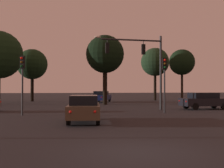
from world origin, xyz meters
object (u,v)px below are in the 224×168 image
object	(u,v)px
traffic_light_corner_right	(165,74)
car_crossing_right	(204,100)
tree_behind_sign	(182,62)
car_nearside_lane	(84,108)
traffic_light_corner_left	(22,73)
tree_left_far	(32,64)
tree_right_cluster	(105,54)
car_far_lane	(101,96)
tree_center_horizon	(155,62)
traffic_signal_mast_arm	(142,58)

from	to	relation	value
traffic_light_corner_right	car_crossing_right	size ratio (longest dim) A/B	0.94
tree_behind_sign	car_nearside_lane	bearing A→B (deg)	-126.36
traffic_light_corner_left	car_crossing_right	bearing A→B (deg)	13.54
traffic_light_corner_left	tree_left_far	size ratio (longest dim) A/B	0.55
tree_left_far	tree_behind_sign	bearing A→B (deg)	-23.76
tree_behind_sign	car_crossing_right	bearing A→B (deg)	-101.37
tree_behind_sign	tree_right_cluster	distance (m)	10.12
traffic_light_corner_left	car_far_lane	bearing A→B (deg)	66.65
tree_left_far	tree_center_horizon	bearing A→B (deg)	2.21
traffic_signal_mast_arm	traffic_light_corner_left	bearing A→B (deg)	-159.55
traffic_light_corner_right	car_nearside_lane	world-z (taller)	traffic_light_corner_right
traffic_signal_mast_arm	tree_behind_sign	world-z (taller)	tree_behind_sign
car_nearside_lane	car_crossing_right	xyz separation A→B (m)	(11.46, 8.34, 0.00)
car_crossing_right	car_far_lane	distance (m)	16.25
car_nearside_lane	tree_left_far	distance (m)	27.80
tree_behind_sign	car_far_lane	bearing A→B (deg)	155.86
tree_behind_sign	tree_left_far	bearing A→B (deg)	156.24
car_nearside_lane	tree_center_horizon	xyz separation A→B (m)	(12.84, 27.51, 5.21)
traffic_light_corner_right	tree_behind_sign	size ratio (longest dim) A/B	0.62
traffic_signal_mast_arm	traffic_light_corner_right	distance (m)	3.57
tree_right_cluster	tree_center_horizon	bearing A→B (deg)	48.49
tree_behind_sign	tree_center_horizon	world-z (taller)	tree_center_horizon
tree_left_far	tree_right_cluster	bearing A→B (deg)	-46.66
traffic_light_corner_right	tree_behind_sign	world-z (taller)	tree_behind_sign
car_far_lane	traffic_signal_mast_arm	bearing A→B (deg)	-82.71
car_nearside_lane	tree_left_far	size ratio (longest dim) A/B	0.61
car_nearside_lane	car_far_lane	world-z (taller)	same
traffic_signal_mast_arm	tree_right_cluster	size ratio (longest dim) A/B	0.81
traffic_light_corner_left	tree_center_horizon	distance (m)	28.62
traffic_light_corner_left	tree_right_cluster	bearing A→B (deg)	58.62
tree_behind_sign	tree_right_cluster	world-z (taller)	tree_right_cluster
traffic_signal_mast_arm	car_crossing_right	xyz separation A→B (m)	(5.87, 0.14, -3.77)
traffic_signal_mast_arm	tree_center_horizon	size ratio (longest dim) A/B	0.79
traffic_signal_mast_arm	tree_left_far	bearing A→B (deg)	121.61
tree_behind_sign	traffic_light_corner_left	bearing A→B (deg)	-142.00
traffic_signal_mast_arm	tree_right_cluster	distance (m)	9.06
traffic_signal_mast_arm	car_nearside_lane	world-z (taller)	traffic_signal_mast_arm
tree_center_horizon	tree_right_cluster	size ratio (longest dim) A/B	1.02
car_far_lane	tree_behind_sign	size ratio (longest dim) A/B	0.68
tree_behind_sign	tree_left_far	size ratio (longest dim) A/B	0.90
car_nearside_lane	tree_behind_sign	distance (m)	23.12
car_crossing_right	traffic_light_corner_right	bearing A→B (deg)	-146.78
tree_left_far	car_crossing_right	bearing A→B (deg)	-46.81
tree_center_horizon	traffic_light_corner_left	bearing A→B (deg)	-126.40
traffic_light_corner_left	tree_right_cluster	xyz separation A→B (m)	(7.51, 12.31, 2.86)
car_far_lane	tree_right_cluster	bearing A→B (deg)	-92.79
tree_left_far	tree_center_horizon	world-z (taller)	tree_center_horizon
traffic_light_corner_right	tree_right_cluster	distance (m)	12.51
car_far_lane	traffic_light_corner_right	bearing A→B (deg)	-80.89
traffic_signal_mast_arm	car_crossing_right	bearing A→B (deg)	1.39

